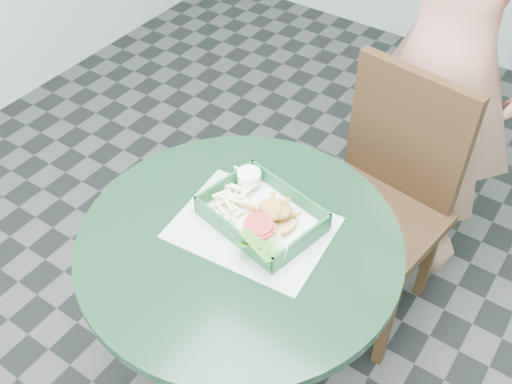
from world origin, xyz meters
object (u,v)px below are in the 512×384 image
Objects in this scene: food_basket at (262,223)px; crab_sandwich at (275,217)px; dining_chair at (386,189)px; diner_person at (455,24)px; cafe_table at (241,284)px; sauce_ramekin at (241,184)px.

crab_sandwich reaches higher than food_basket.
crab_sandwich is (-0.10, -0.53, 0.27)m from dining_chair.
diner_person is 0.91m from food_basket.
diner_person is 16.67× the size of crab_sandwich.
food_basket is (-0.13, -0.87, -0.22)m from diner_person.
food_basket is at bearing 90.14° from diner_person.
dining_chair is 3.23× the size of food_basket.
crab_sandwich is at bearing 62.63° from cafe_table.
food_basket is 4.44× the size of sauce_ramekin.
crab_sandwich is (-0.10, -0.86, -0.19)m from diner_person.
food_basket is 0.13m from sauce_ramekin.
cafe_table is at bearing -100.20° from food_basket.
crab_sandwich is (0.03, 0.01, 0.03)m from food_basket.
diner_person reaches higher than food_basket.
diner_person reaches higher than sauce_ramekin.
dining_chair is 14.33× the size of sauce_ramekin.
food_basket reaches higher than cafe_table.
crab_sandwich is (0.05, 0.09, 0.22)m from cafe_table.
dining_chair is at bearing 63.49° from sauce_ramekin.
cafe_table is at bearing 90.02° from diner_person.
sauce_ramekin is at bearing -108.85° from dining_chair.
cafe_table is 12.81× the size of sauce_ramekin.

